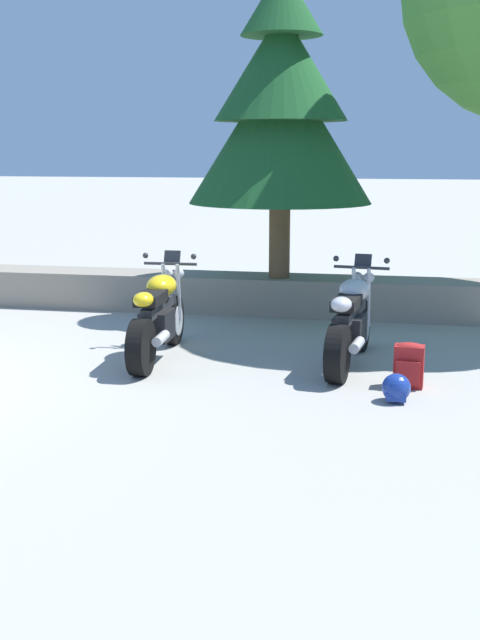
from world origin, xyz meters
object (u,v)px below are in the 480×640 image
(motorcycle_silver_centre, at_px, (351,323))
(rider_backpack, at_px, (409,364))
(rider_helmet, at_px, (396,388))
(pine_tree_mid_left, at_px, (281,106))
(motorcycle_yellow_near_left, at_px, (159,318))

(motorcycle_silver_centre, xyz_separation_m, rider_backpack, (0.64, -0.77, -0.24))
(rider_backpack, height_order, rider_helmet, rider_backpack)
(pine_tree_mid_left, bearing_deg, rider_backpack, -61.75)
(motorcycle_yellow_near_left, height_order, rider_helmet, motorcycle_yellow_near_left)
(rider_helmet, bearing_deg, motorcycle_silver_centre, 111.89)
(pine_tree_mid_left, bearing_deg, motorcycle_yellow_near_left, -109.65)
(rider_backpack, distance_m, rider_helmet, 0.55)
(motorcycle_yellow_near_left, bearing_deg, rider_helmet, -23.12)
(motorcycle_silver_centre, relative_size, rider_backpack, 4.39)
(motorcycle_yellow_near_left, xyz_separation_m, pine_tree_mid_left, (1.00, 2.81, 2.51))
(pine_tree_mid_left, bearing_deg, rider_helmet, -66.44)
(rider_helmet, bearing_deg, rider_backpack, 77.14)
(rider_backpack, bearing_deg, pine_tree_mid_left, 118.25)
(motorcycle_yellow_near_left, distance_m, rider_helmet, 3.00)
(rider_backpack, xyz_separation_m, rider_helmet, (-0.12, -0.53, -0.11))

